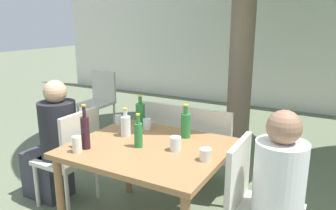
{
  "coord_description": "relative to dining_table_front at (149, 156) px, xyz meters",
  "views": [
    {
      "loc": [
        1.25,
        -1.96,
        1.66
      ],
      "look_at": [
        0.0,
        0.3,
        0.99
      ],
      "focal_mm": 35.0,
      "sensor_mm": 36.0,
      "label": 1
    }
  ],
  "objects": [
    {
      "name": "patio_chair_4",
      "position": [
        -2.02,
        1.8,
        -0.14
      ],
      "size": [
        0.44,
        0.44,
        0.9
      ],
      "color": "beige",
      "rests_on": "ground_plane"
    },
    {
      "name": "patio_chair_0",
      "position": [
        -0.81,
        0.0,
        -0.14
      ],
      "size": [
        0.44,
        0.44,
        0.9
      ],
      "rotation": [
        0.0,
        0.0,
        -1.57
      ],
      "color": "beige",
      "rests_on": "ground_plane"
    },
    {
      "name": "water_bottle_4",
      "position": [
        -0.28,
        0.09,
        0.18
      ],
      "size": [
        0.08,
        0.08,
        0.24
      ],
      "color": "silver",
      "rests_on": "dining_table_front"
    },
    {
      "name": "drinking_glass_2",
      "position": [
        -0.22,
        0.32,
        0.13
      ],
      "size": [
        0.07,
        0.07,
        0.09
      ],
      "color": "silver",
      "rests_on": "dining_table_front"
    },
    {
      "name": "person_seated_0",
      "position": [
        -1.05,
        -0.0,
        -0.14
      ],
      "size": [
        0.56,
        0.33,
        1.16
      ],
      "rotation": [
        0.0,
        0.0,
        -1.57
      ],
      "color": "#383842",
      "rests_on": "ground_plane"
    },
    {
      "name": "drinking_glass_4",
      "position": [
        0.48,
        -0.04,
        0.13
      ],
      "size": [
        0.08,
        0.08,
        0.08
      ],
      "color": "silver",
      "rests_on": "dining_table_front"
    },
    {
      "name": "cafe_building_wall",
      "position": [
        0.0,
        4.42,
        0.75
      ],
      "size": [
        10.0,
        0.08,
        2.8
      ],
      "color": "white",
      "rests_on": "ground_plane"
    },
    {
      "name": "dining_table_front",
      "position": [
        0.0,
        0.0,
        0.0
      ],
      "size": [
        1.16,
        0.98,
        0.74
      ],
      "color": "#996B42",
      "rests_on": "ground_plane"
    },
    {
      "name": "patio_chair_3",
      "position": [
        0.23,
        0.72,
        -0.14
      ],
      "size": [
        0.44,
        0.44,
        0.9
      ],
      "rotation": [
        0.0,
        0.0,
        3.14
      ],
      "color": "beige",
      "rests_on": "ground_plane"
    },
    {
      "name": "green_bottle_0",
      "position": [
        0.16,
        0.3,
        0.19
      ],
      "size": [
        0.08,
        0.08,
        0.27
      ],
      "color": "#287A38",
      "rests_on": "dining_table_front"
    },
    {
      "name": "drinking_glass_0",
      "position": [
        0.22,
        0.01,
        0.14
      ],
      "size": [
        0.08,
        0.08,
        0.1
      ],
      "color": "white",
      "rests_on": "dining_table_front"
    },
    {
      "name": "patio_chair_1",
      "position": [
        0.81,
        0.0,
        -0.14
      ],
      "size": [
        0.44,
        0.44,
        0.9
      ],
      "rotation": [
        0.0,
        0.0,
        1.57
      ],
      "color": "beige",
      "rests_on": "ground_plane"
    },
    {
      "name": "drinking_glass_1",
      "position": [
        -0.39,
        -0.35,
        0.15
      ],
      "size": [
        0.07,
        0.07,
        0.12
      ],
      "color": "silver",
      "rests_on": "dining_table_front"
    },
    {
      "name": "green_bottle_2",
      "position": [
        -0.06,
        -0.06,
        0.19
      ],
      "size": [
        0.06,
        0.06,
        0.26
      ],
      "color": "#287A38",
      "rests_on": "dining_table_front"
    },
    {
      "name": "drinking_glass_3",
      "position": [
        -0.51,
        0.3,
        0.13
      ],
      "size": [
        0.06,
        0.06,
        0.09
      ],
      "color": "silver",
      "rests_on": "dining_table_front"
    },
    {
      "name": "patio_chair_2",
      "position": [
        -0.23,
        0.72,
        -0.14
      ],
      "size": [
        0.44,
        0.44,
        0.9
      ],
      "rotation": [
        0.0,
        0.0,
        3.14
      ],
      "color": "beige",
      "rests_on": "ground_plane"
    },
    {
      "name": "green_bottle_3",
      "position": [
        -0.34,
        0.4,
        0.19
      ],
      "size": [
        0.08,
        0.08,
        0.28
      ],
      "color": "#287A38",
      "rests_on": "dining_table_front"
    },
    {
      "name": "person_seated_1",
      "position": [
        1.05,
        -0.0,
        -0.14
      ],
      "size": [
        0.56,
        0.32,
        1.14
      ],
      "rotation": [
        0.0,
        0.0,
        1.57
      ],
      "color": "#383842",
      "rests_on": "ground_plane"
    },
    {
      "name": "wine_bottle_1",
      "position": [
        -0.38,
        -0.27,
        0.22
      ],
      "size": [
        0.06,
        0.06,
        0.34
      ],
      "color": "#331923",
      "rests_on": "dining_table_front"
    }
  ]
}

